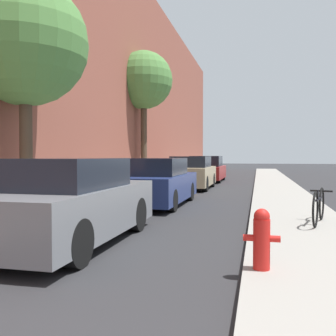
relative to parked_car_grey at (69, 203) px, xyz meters
The scene contains 12 objects.
ground_plane 9.93m from the parked_car_grey, 84.24° to the left, with size 120.00×120.00×0.00m, color #28282B.
sidewalk_left 10.06m from the parked_car_grey, 100.94° to the left, with size 2.00×52.00×0.12m.
sidewalk_right 10.62m from the parked_car_grey, 68.45° to the left, with size 2.00×52.00×0.12m.
building_facade_left 11.39m from the parked_car_grey, 108.27° to the left, with size 0.70×52.00×10.74m.
parked_car_grey is the anchor object (origin of this frame).
parked_car_navy 5.18m from the parked_car_grey, 88.92° to the left, with size 1.76×4.22×1.41m.
parked_car_champagne 10.93m from the parked_car_grey, 89.09° to the left, with size 1.74×3.97×1.46m.
parked_car_red 16.02m from the parked_car_grey, 89.37° to the left, with size 1.85×4.31×1.47m.
street_tree_near 4.68m from the parked_car_grey, 136.02° to the left, with size 2.96×2.96×5.50m.
street_tree_far 13.38m from the parked_car_grey, 101.42° to the left, with size 2.87×2.87×6.56m.
fire_hydrant 3.31m from the parked_car_grey, 19.80° to the right, with size 0.43×0.20×0.73m.
bicycle 4.84m from the parked_car_grey, 28.42° to the left, with size 0.56×1.63×0.69m.
Camera 1 is at (2.07, 0.44, 1.47)m, focal length 40.34 mm.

